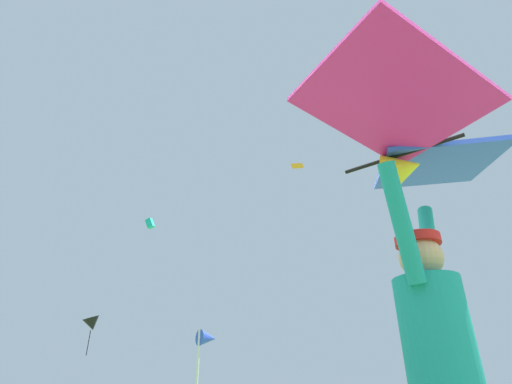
# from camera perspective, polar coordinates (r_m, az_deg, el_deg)

# --- Properties ---
(kite_flyer_person) EXTENTS (0.80, 0.43, 1.92)m
(kite_flyer_person) POSITION_cam_1_polar(r_m,az_deg,el_deg) (2.24, 25.34, -22.24)
(kite_flyer_person) COLOR #424751
(kite_flyer_person) RESTS_ON ground
(held_stunt_kite) EXTENTS (1.86, 1.23, 0.41)m
(held_stunt_kite) POSITION_cam_1_polar(r_m,az_deg,el_deg) (2.61, 21.65, 6.41)
(held_stunt_kite) COLOR black
(distant_kite_orange_mid_left) EXTENTS (0.68, 0.68, 0.13)m
(distant_kite_orange_mid_left) POSITION_cam_1_polar(r_m,az_deg,el_deg) (20.75, 5.96, 3.84)
(distant_kite_orange_mid_left) COLOR orange
(distant_kite_teal_low_right) EXTENTS (0.78, 0.71, 0.83)m
(distant_kite_teal_low_right) POSITION_cam_1_polar(r_m,az_deg,el_deg) (29.72, -15.01, -4.38)
(distant_kite_teal_low_right) COLOR #19B2AD
(distant_kite_black_far_center) EXTENTS (1.86, 1.67, 2.88)m
(distant_kite_black_far_center) POSITION_cam_1_polar(r_m,az_deg,el_deg) (32.93, -22.55, -17.12)
(distant_kite_black_far_center) COLOR black
(marker_flag) EXTENTS (0.30, 0.24, 1.71)m
(marker_flag) POSITION_cam_1_polar(r_m,az_deg,el_deg) (6.33, -7.20, -21.09)
(marker_flag) COLOR silver
(marker_flag) RESTS_ON ground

